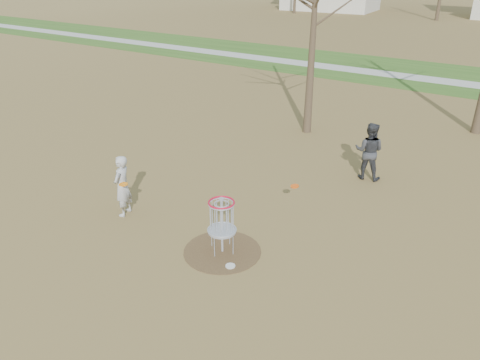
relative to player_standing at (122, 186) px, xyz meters
name	(u,v)px	position (x,y,z in m)	size (l,w,h in m)	color
ground	(222,251)	(3.16, -0.02, -0.82)	(160.00, 160.00, 0.00)	brown
green_band	(435,76)	(3.16, 20.98, -0.82)	(160.00, 8.00, 0.01)	#2D5119
footpath	(431,80)	(3.16, 19.98, -0.81)	(160.00, 1.50, 0.01)	#9E9E99
dirt_circle	(222,251)	(3.16, -0.02, -0.82)	(1.80, 1.80, 0.01)	#47331E
player_standing	(122,186)	(0.00, 0.00, 0.00)	(0.60, 0.39, 1.65)	#AEAEAE
player_throwing	(369,151)	(4.54, 5.67, 0.06)	(0.86, 0.67, 1.77)	#323337
disc_grounded	(230,266)	(3.64, -0.40, -0.80)	(0.22, 0.22, 0.02)	silver
discs_in_play	(214,185)	(2.09, 1.17, 0.11)	(3.64, 2.87, 0.25)	#EB500C
disc_golf_basket	(222,217)	(3.16, -0.02, 0.09)	(0.64, 0.64, 1.35)	#9EA3AD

